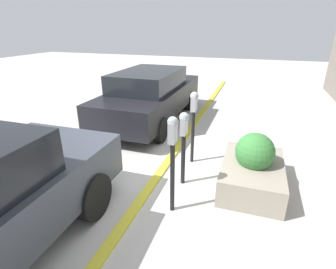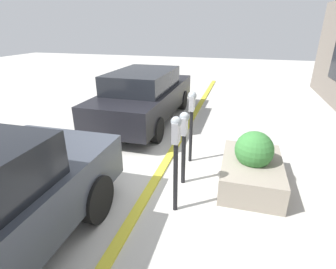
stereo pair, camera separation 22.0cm
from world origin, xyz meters
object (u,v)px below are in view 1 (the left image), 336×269
at_px(parking_meter_nearest, 173,148).
at_px(parking_meter_second, 184,136).
at_px(parked_car_middle, 151,95).
at_px(parking_meter_middle, 194,113).
at_px(planter_box, 252,169).

distance_m(parking_meter_nearest, parking_meter_second, 0.79).
bearing_deg(parked_car_middle, parking_meter_second, -148.52).
bearing_deg(parking_meter_second, parked_car_middle, 31.18).
bearing_deg(parking_meter_middle, planter_box, -115.04).
height_order(parking_meter_second, parking_meter_middle, parking_meter_middle).
bearing_deg(parked_car_middle, parking_meter_middle, -140.13).
xyz_separation_m(parking_meter_nearest, parking_meter_second, (0.78, 0.05, -0.13)).
bearing_deg(parking_meter_second, planter_box, -76.89).
bearing_deg(planter_box, parking_meter_second, 103.11).
xyz_separation_m(planter_box, parked_car_middle, (2.71, 2.98, 0.43)).
bearing_deg(parking_meter_middle, parked_car_middle, 39.57).
relative_size(planter_box, parked_car_middle, 0.34).
relative_size(parking_meter_nearest, parking_meter_second, 1.14).
distance_m(parking_meter_nearest, parking_meter_middle, 1.62).
height_order(parking_meter_middle, parked_car_middle, parked_car_middle).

